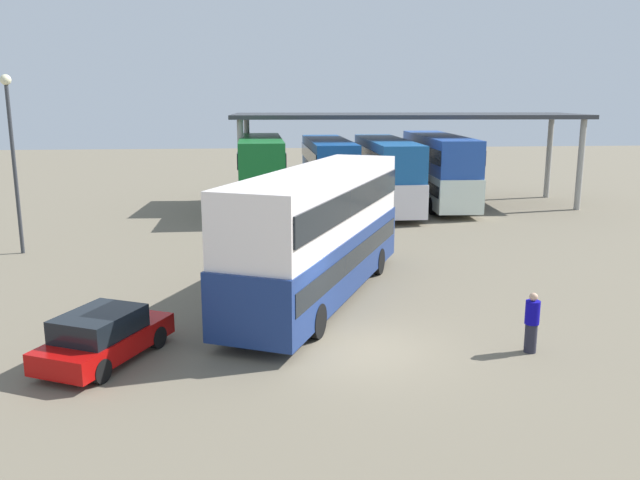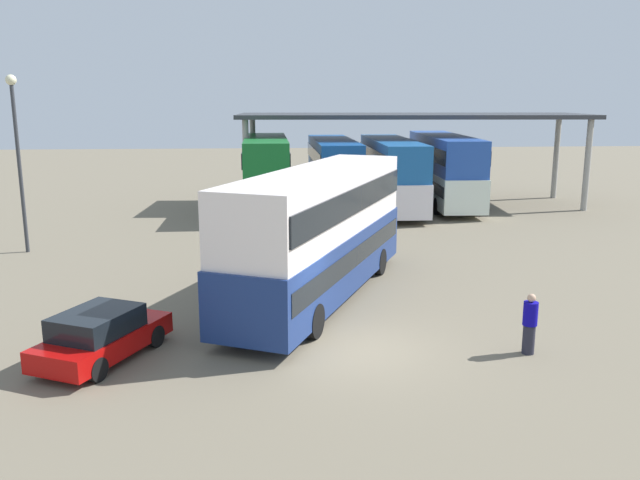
# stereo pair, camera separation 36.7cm
# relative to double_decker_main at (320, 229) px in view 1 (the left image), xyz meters

# --- Properties ---
(ground_plane) EXTENTS (140.00, 140.00, 0.00)m
(ground_plane) POSITION_rel_double_decker_main_xyz_m (0.56, -4.64, -2.37)
(ground_plane) COLOR #6D6452
(double_decker_main) EXTENTS (7.01, 11.56, 4.34)m
(double_decker_main) POSITION_rel_double_decker_main_xyz_m (0.00, 0.00, 0.00)
(double_decker_main) COLOR navy
(double_decker_main) RESTS_ON ground_plane
(parked_hatchback) EXTENTS (3.14, 4.16, 1.35)m
(parked_hatchback) POSITION_rel_double_decker_main_xyz_m (-6.01, -4.89, -1.70)
(parked_hatchback) COLOR #AD0A09
(parked_hatchback) RESTS_ON ground_plane
(double_decker_near_canopy) EXTENTS (2.63, 10.18, 4.32)m
(double_decker_near_canopy) POSITION_rel_double_decker_main_xyz_m (-1.91, 17.32, -0.01)
(double_decker_near_canopy) COLOR silver
(double_decker_near_canopy) RESTS_ON ground_plane
(double_decker_mid_row) EXTENTS (2.60, 10.45, 4.11)m
(double_decker_mid_row) POSITION_rel_double_decker_main_xyz_m (2.18, 18.49, -0.12)
(double_decker_mid_row) COLOR silver
(double_decker_mid_row) RESTS_ON ground_plane
(double_decker_far_right) EXTENTS (2.53, 11.09, 4.16)m
(double_decker_far_right) POSITION_rel_double_decker_main_xyz_m (5.55, 17.30, -0.09)
(double_decker_far_right) COLOR silver
(double_decker_far_right) RESTS_ON ground_plane
(double_decker_end_of_row) EXTENTS (2.86, 11.53, 4.31)m
(double_decker_end_of_row) POSITION_rel_double_decker_main_xyz_m (9.09, 18.72, -0.01)
(double_decker_end_of_row) COLOR silver
(double_decker_end_of_row) RESTS_ON ground_plane
(depot_canopy) EXTENTS (21.57, 7.31, 5.61)m
(depot_canopy) POSITION_rel_double_decker_main_xyz_m (7.09, 19.10, 2.89)
(depot_canopy) COLOR #33353A
(depot_canopy) RESTS_ON ground_plane
(lamppost_tall) EXTENTS (0.44, 0.44, 7.55)m
(lamppost_tall) POSITION_rel_double_decker_main_xyz_m (-12.29, 7.55, 2.40)
(lamppost_tall) COLOR #33353A
(lamppost_tall) RESTS_ON ground_plane
(pedestrian_waiting) EXTENTS (0.38, 0.38, 1.64)m
(pedestrian_waiting) POSITION_rel_double_decker_main_xyz_m (5.13, -5.30, -1.56)
(pedestrian_waiting) COLOR #262633
(pedestrian_waiting) RESTS_ON ground_plane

